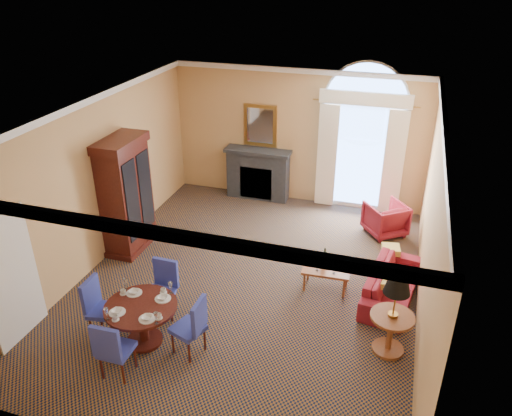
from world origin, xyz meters
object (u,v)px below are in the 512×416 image
(coffee_table, at_px, (326,270))
(dining_table, at_px, (142,315))
(armoire, at_px, (126,197))
(armchair, at_px, (385,219))
(sofa, at_px, (392,284))
(side_table, at_px, (394,306))

(coffee_table, bearing_deg, dining_table, -140.46)
(armoire, relative_size, armchair, 2.99)
(sofa, distance_m, coffee_table, 1.17)
(dining_table, height_order, side_table, side_table)
(armoire, relative_size, dining_table, 2.12)
(sofa, bearing_deg, coffee_table, 103.59)
(dining_table, distance_m, armchair, 5.67)
(coffee_table, xyz_separation_m, side_table, (1.21, -1.28, 0.43))
(side_table, bearing_deg, sofa, 92.07)
(sofa, height_order, coffee_table, coffee_table)
(armchair, height_order, side_table, side_table)
(coffee_table, relative_size, side_table, 0.65)
(side_table, bearing_deg, dining_table, -165.54)
(armoire, bearing_deg, side_table, -16.45)
(dining_table, xyz_separation_m, armchair, (3.30, 4.60, -0.17))
(sofa, distance_m, armchair, 2.30)
(armoire, xyz_separation_m, side_table, (5.32, -1.57, -0.29))
(dining_table, bearing_deg, armoire, 123.66)
(dining_table, height_order, armchair, dining_table)
(armoire, xyz_separation_m, dining_table, (1.67, -2.51, -0.61))
(armoire, distance_m, side_table, 5.55)
(sofa, relative_size, armchair, 2.41)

